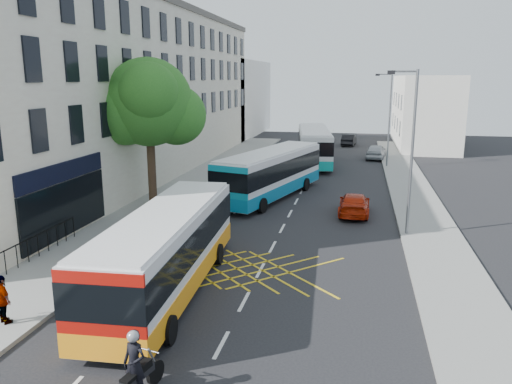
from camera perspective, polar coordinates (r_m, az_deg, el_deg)
The scene contains 21 objects.
ground at distance 15.53m, azimuth -3.97°, elevation -17.03°, with size 120.00×120.00×0.00m, color black.
pavement_left at distance 31.44m, azimuth -11.64°, elevation -1.48°, with size 5.00×70.00×0.15m, color gray.
pavement_right at distance 29.22m, azimuth 18.65°, elevation -3.00°, with size 3.00×70.00×0.15m, color gray.
terrace_main at distance 41.42m, azimuth -13.98°, elevation 11.17°, with size 8.30×45.00×13.50m.
terrace_far at distance 70.26m, azimuth -3.06°, elevation 10.65°, with size 8.00×20.00×10.00m, color silver.
building_right at distance 61.49m, azimuth 18.61°, elevation 8.76°, with size 6.00×18.00×8.00m, color silver.
street_tree at distance 30.50m, azimuth -12.21°, elevation 9.90°, with size 6.30×5.70×8.80m.
lamp_near at distance 25.26m, azimuth 17.23°, elevation 5.22°, with size 1.45×0.15×8.00m.
lamp_far at distance 45.12m, azimuth 14.90°, elevation 8.51°, with size 1.45×0.15×8.00m.
railings at distance 23.70m, azimuth -23.65°, elevation -5.45°, with size 0.08×5.60×1.14m, color black, non-canonical shape.
bus_near at distance 18.61m, azimuth -10.17°, elevation -6.54°, with size 3.13×11.01×3.06m.
bus_mid at distance 32.71m, azimuth 1.68°, elevation 2.16°, with size 5.54×11.39×3.12m.
bus_far at distance 46.10m, azimuth 6.63°, elevation 5.30°, with size 4.18×11.80×3.25m.
motorbike at distance 13.16m, azimuth -13.61°, elevation -18.93°, with size 0.78×2.08×1.87m.
parked_car_blue at distance 18.64m, azimuth -17.22°, elevation -10.21°, with size 1.44×3.58×1.22m, color black.
parked_car_silver at distance 23.75m, azimuth -10.25°, elevation -4.49°, with size 1.54×4.41×1.45m, color #9DA0A5.
red_hatchback at distance 29.47m, azimuth 11.16°, elevation -1.34°, with size 1.73×4.24×1.23m, color #B62207.
distant_car_grey at distance 57.00m, azimuth 6.56°, elevation 5.77°, with size 2.47×5.36×1.49m, color #404347.
distant_car_silver at distance 50.26m, azimuth 13.57°, elevation 4.52°, with size 1.71×4.26×1.45m, color #AEB2B6.
distant_car_dark at distance 59.88m, azimuth 10.58°, elevation 5.90°, with size 1.39×3.99×1.32m, color black.
pedestrian_far at distance 17.87m, azimuth -26.96°, elevation -10.91°, with size 0.94×0.39×1.60m, color gray.
Camera 1 is at (3.71, -12.94, 7.74)m, focal length 35.00 mm.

